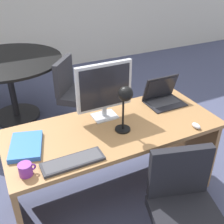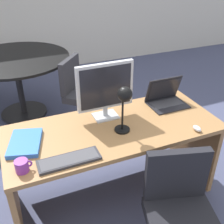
% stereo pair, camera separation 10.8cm
% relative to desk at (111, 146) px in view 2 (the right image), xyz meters
% --- Properties ---
extents(ground, '(12.00, 12.00, 0.00)m').
position_rel_desk_xyz_m(ground, '(0.00, 1.45, -0.52)').
color(ground, '#474C6B').
extents(desk, '(1.71, 0.72, 0.74)m').
position_rel_desk_xyz_m(desk, '(0.00, 0.00, 0.00)').
color(desk, '#9E7042').
rests_on(desk, ground).
extents(monitor, '(0.47, 0.16, 0.47)m').
position_rel_desk_xyz_m(monitor, '(-0.00, 0.12, 0.48)').
color(monitor, '#B7BABF').
rests_on(monitor, desk).
extents(laptop, '(0.33, 0.26, 0.24)m').
position_rel_desk_xyz_m(laptop, '(0.59, 0.14, 0.29)').
color(laptop, black).
rests_on(laptop, desk).
extents(keyboard, '(0.42, 0.14, 0.02)m').
position_rel_desk_xyz_m(keyboard, '(-0.43, -0.31, 0.23)').
color(keyboard, '#2D2D33').
rests_on(keyboard, desk).
extents(mouse, '(0.05, 0.08, 0.04)m').
position_rel_desk_xyz_m(mouse, '(0.58, -0.34, 0.24)').
color(mouse, silver).
rests_on(mouse, desk).
extents(desk_lamp, '(0.12, 0.14, 0.38)m').
position_rel_desk_xyz_m(desk_lamp, '(0.04, -0.14, 0.50)').
color(desk_lamp, black).
rests_on(desk_lamp, desk).
extents(book, '(0.30, 0.37, 0.03)m').
position_rel_desk_xyz_m(book, '(-0.68, -0.01, 0.23)').
color(book, blue).
rests_on(book, desk).
extents(coffee_mug, '(0.11, 0.09, 0.08)m').
position_rel_desk_xyz_m(coffee_mug, '(-0.73, -0.29, 0.26)').
color(coffee_mug, purple).
rests_on(coffee_mug, desk).
extents(office_chair, '(0.57, 0.58, 0.83)m').
position_rel_desk_xyz_m(office_chair, '(0.19, -0.75, -0.19)').
color(office_chair, black).
rests_on(office_chair, ground).
extents(meeting_table, '(1.34, 1.34, 0.81)m').
position_rel_desk_xyz_m(meeting_table, '(-0.56, 1.75, 0.09)').
color(meeting_table, black).
rests_on(meeting_table, ground).
extents(meeting_chair_near, '(0.65, 0.65, 0.87)m').
position_rel_desk_xyz_m(meeting_chair_near, '(0.12, 1.18, -0.16)').
color(meeting_chair_near, black).
rests_on(meeting_chair_near, ground).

